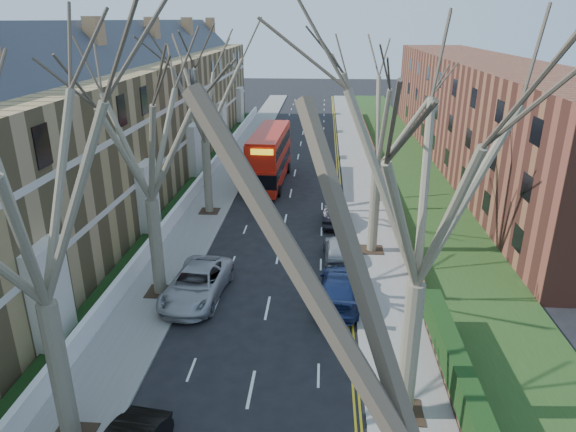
# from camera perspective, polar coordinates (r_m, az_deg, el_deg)

# --- Properties ---
(pavement_left) EXTENTS (3.00, 102.00, 0.12)m
(pavement_left) POSITION_cam_1_polar(r_m,az_deg,el_deg) (48.65, -6.33, 5.00)
(pavement_left) COLOR slate
(pavement_left) RESTS_ON ground
(pavement_right) EXTENTS (3.00, 102.00, 0.12)m
(pavement_right) POSITION_cam_1_polar(r_m,az_deg,el_deg) (48.02, 7.96, 4.70)
(pavement_right) COLOR slate
(pavement_right) RESTS_ON ground
(terrace_left) EXTENTS (9.70, 78.00, 13.60)m
(terrace_left) POSITION_cam_1_polar(r_m,az_deg,el_deg) (42.05, -19.01, 9.12)
(terrace_left) COLOR olive
(terrace_left) RESTS_ON ground
(flats_right) EXTENTS (13.97, 54.00, 10.00)m
(flats_right) POSITION_cam_1_polar(r_m,az_deg,el_deg) (52.85, 20.67, 10.56)
(flats_right) COLOR brown
(flats_right) RESTS_ON ground
(front_wall_left) EXTENTS (0.30, 78.00, 1.00)m
(front_wall_left) POSITION_cam_1_polar(r_m,az_deg,el_deg) (41.37, -10.52, 2.68)
(front_wall_left) COLOR white
(front_wall_left) RESTS_ON ground
(grass_verge_right) EXTENTS (6.00, 102.00, 0.06)m
(grass_verge_right) POSITION_cam_1_polar(r_m,az_deg,el_deg) (48.53, 13.29, 4.62)
(grass_verge_right) COLOR #223E16
(grass_verge_right) RESTS_ON ground
(tree_left_mid) EXTENTS (10.50, 10.50, 14.71)m
(tree_left_mid) POSITION_cam_1_polar(r_m,az_deg,el_deg) (15.87, -27.61, 4.57)
(tree_left_mid) COLOR #685D4A
(tree_left_mid) RESTS_ON ground
(tree_left_far) EXTENTS (10.15, 10.15, 14.22)m
(tree_left_far) POSITION_cam_1_polar(r_m,az_deg,el_deg) (24.79, -15.81, 10.59)
(tree_left_far) COLOR #685D4A
(tree_left_far) RESTS_ON ground
(tree_left_dist) EXTENTS (10.50, 10.50, 14.71)m
(tree_left_dist) POSITION_cam_1_polar(r_m,az_deg,el_deg) (36.16, -9.55, 14.66)
(tree_left_dist) COLOR #685D4A
(tree_left_dist) RESTS_ON ground
(tree_right_mid) EXTENTS (10.50, 10.50, 14.71)m
(tree_right_mid) POSITION_cam_1_polar(r_m,az_deg,el_deg) (15.80, 15.43, 6.17)
(tree_right_mid) COLOR #685D4A
(tree_right_mid) RESTS_ON ground
(tree_right_far) EXTENTS (10.15, 10.15, 14.22)m
(tree_right_far) POSITION_cam_1_polar(r_m,az_deg,el_deg) (29.46, 10.32, 12.59)
(tree_right_far) COLOR #685D4A
(tree_right_far) RESTS_ON ground
(double_decker_bus) EXTENTS (3.07, 10.84, 4.50)m
(double_decker_bus) POSITION_cam_1_polar(r_m,az_deg,el_deg) (44.29, -2.06, 6.39)
(double_decker_bus) COLOR #A4170B
(double_decker_bus) RESTS_ON ground
(car_left_far) EXTENTS (3.14, 5.96, 1.60)m
(car_left_far) POSITION_cam_1_polar(r_m,az_deg,el_deg) (26.76, -10.11, -7.43)
(car_left_far) COLOR #A0A0A5
(car_left_far) RESTS_ON ground
(car_right_near) EXTENTS (2.80, 5.63, 1.57)m
(car_right_near) POSITION_cam_1_polar(r_m,az_deg,el_deg) (26.17, 5.84, -7.91)
(car_right_near) COLOR #16234D
(car_right_near) RESTS_ON ground
(car_right_mid) EXTENTS (1.79, 4.08, 1.37)m
(car_right_mid) POSITION_cam_1_polar(r_m,az_deg,el_deg) (30.50, 5.54, -3.71)
(car_right_mid) COLOR gray
(car_right_mid) RESTS_ON ground
(car_right_far) EXTENTS (1.68, 4.12, 1.33)m
(car_right_far) POSITION_cam_1_polar(r_m,az_deg,el_deg) (35.86, 5.19, 0.14)
(car_right_far) COLOR black
(car_right_far) RESTS_ON ground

